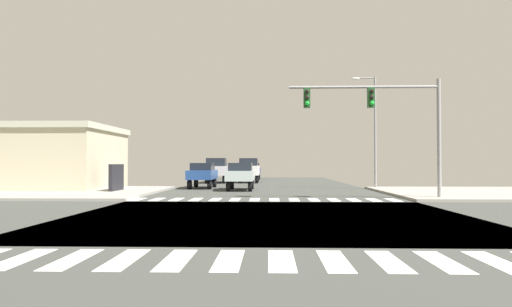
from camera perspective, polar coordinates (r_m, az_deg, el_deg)
The scene contains 13 objects.
ground at distance 16.11m, azimuth 1.64°, elevation -7.89°, with size 90.00×90.00×0.05m.
sidewalk_corner_ne at distance 30.91m, azimuth 26.64°, elevation -4.40°, with size 12.00×12.00×0.14m.
sidewalk_corner_nw at distance 30.94m, azimuth -23.23°, elevation -4.43°, with size 12.00×12.00×0.14m.
crosswalk_near at distance 8.90m, azimuth -0.12°, elevation -13.13°, with size 13.50×2.00×0.01m.
crosswalk_far at distance 23.38m, azimuth 1.06°, elevation -5.75°, with size 13.50×2.00×0.01m.
traffic_signal_mast at distance 24.29m, azimuth 14.98°, elevation 5.29°, with size 7.71×0.55×6.15m.
street_lamp at distance 34.25m, azimuth 14.21°, elevation 3.85°, with size 1.78×0.32×8.15m.
bank_building at distance 36.53m, azimuth -28.35°, elevation -0.48°, with size 16.08×8.37×4.45m.
sedan_nearside_1 at distance 31.65m, azimuth -1.93°, elevation -2.56°, with size 1.80×4.30×1.88m.
suv_farside_1 at distance 44.20m, azimuth -0.88°, elevation -1.83°, with size 1.96×4.60×2.34m.
pickup_crossing_1 at distance 43.87m, azimuth -4.83°, elevation -1.97°, with size 2.00×5.10×2.35m.
sedan_trailing_3 at distance 53.62m, azimuth -0.42°, elevation -2.03°, with size 1.80×4.30×1.88m.
sedan_outer_4 at distance 34.39m, azimuth -6.67°, elevation -2.45°, with size 1.80×4.30×1.88m.
Camera 1 is at (0.03, -16.01, 1.83)m, focal length 32.15 mm.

